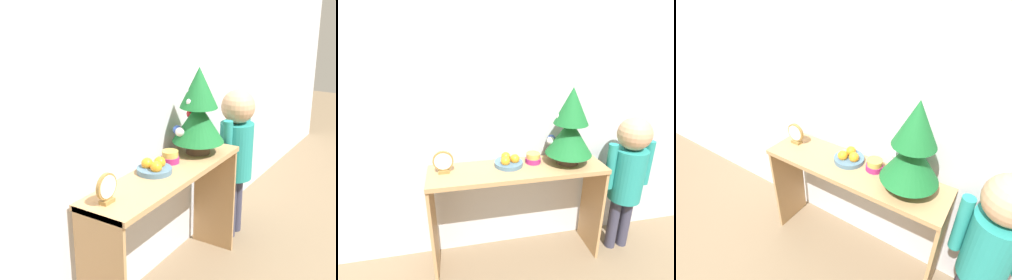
{
  "view_description": "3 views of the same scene",
  "coord_description": "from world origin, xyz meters",
  "views": [
    {
      "loc": [
        -2.0,
        -1.12,
        1.72
      ],
      "look_at": [
        -0.02,
        0.15,
        0.94
      ],
      "focal_mm": 50.0,
      "sensor_mm": 36.0,
      "label": 1
    },
    {
      "loc": [
        -0.4,
        -1.36,
        1.53
      ],
      "look_at": [
        -0.08,
        0.2,
        0.94
      ],
      "focal_mm": 28.0,
      "sensor_mm": 36.0,
      "label": 2
    },
    {
      "loc": [
        0.68,
        -0.94,
        1.72
      ],
      "look_at": [
        -0.06,
        0.16,
        0.93
      ],
      "focal_mm": 28.0,
      "sensor_mm": 36.0,
      "label": 3
    }
  ],
  "objects": [
    {
      "name": "console_table",
      "position": [
        0.0,
        0.16,
        0.58
      ],
      "size": [
        1.19,
        0.32,
        0.75
      ],
      "color": "tan",
      "rests_on": "ground_plane"
    },
    {
      "name": "desk_clock",
      "position": [
        -0.48,
        0.19,
        0.82
      ],
      "size": [
        0.13,
        0.04,
        0.15
      ],
      "color": "olive",
      "rests_on": "console_table"
    },
    {
      "name": "mini_tree",
      "position": [
        0.35,
        0.17,
        1.01
      ],
      "size": [
        0.31,
        0.31,
        0.53
      ],
      "color": "#4C3828",
      "rests_on": "console_table"
    },
    {
      "name": "back_wall",
      "position": [
        0.0,
        0.37,
        1.25
      ],
      "size": [
        7.0,
        0.05,
        2.5
      ],
      "primitive_type": "cube",
      "color": "silver",
      "rests_on": "ground_plane"
    },
    {
      "name": "singing_bowl",
      "position": [
        0.12,
        0.22,
        0.78
      ],
      "size": [
        0.11,
        0.11,
        0.07
      ],
      "color": "#9E2366",
      "rests_on": "console_table"
    },
    {
      "name": "child_figure",
      "position": [
        0.81,
        0.11,
        0.67
      ],
      "size": [
        0.36,
        0.23,
        1.06
      ],
      "color": "#38384C",
      "rests_on": "ground_plane"
    },
    {
      "name": "ground_plane",
      "position": [
        0.0,
        0.0,
        0.0
      ],
      "size": [
        12.0,
        12.0,
        0.0
      ],
      "primitive_type": "plane",
      "color": "#7A664C"
    },
    {
      "name": "fruit_bowl",
      "position": [
        -0.05,
        0.21,
        0.78
      ],
      "size": [
        0.19,
        0.19,
        0.08
      ],
      "color": "#476B84",
      "rests_on": "console_table"
    }
  ]
}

